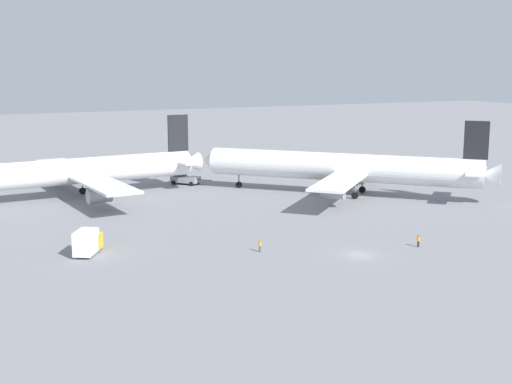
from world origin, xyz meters
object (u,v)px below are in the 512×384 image
(pushback_tug, at_px, (185,179))
(gse_catering_truck_tall, at_px, (88,242))
(ground_crew_wing_walker_right, at_px, (418,241))
(airliner_being_pushed, at_px, (343,168))
(airliner_at_gate_left, at_px, (72,172))
(ground_crew_marshaller_foreground, at_px, (260,246))

(pushback_tug, bearing_deg, gse_catering_truck_tall, -123.94)
(pushback_tug, xyz_separation_m, ground_crew_wing_walker_right, (11.20, -63.58, -0.32))
(gse_catering_truck_tall, xyz_separation_m, ground_crew_wing_walker_right, (42.68, -16.81, -0.85))
(airliner_being_pushed, xyz_separation_m, gse_catering_truck_tall, (-55.12, -21.45, -3.65))
(gse_catering_truck_tall, relative_size, ground_crew_wing_walker_right, 3.60)
(airliner_at_gate_left, distance_m, airliner_being_pushed, 52.38)
(ground_crew_marshaller_foreground, relative_size, ground_crew_wing_walker_right, 0.98)
(airliner_being_pushed, relative_size, ground_crew_wing_walker_right, 27.39)
(airliner_at_gate_left, relative_size, ground_crew_marshaller_foreground, 32.42)
(gse_catering_truck_tall, bearing_deg, ground_crew_wing_walker_right, -21.50)
(gse_catering_truck_tall, height_order, ground_crew_marshaller_foreground, gse_catering_truck_tall)
(ground_crew_marshaller_foreground, bearing_deg, pushback_tug, 79.86)
(airliner_being_pushed, distance_m, ground_crew_wing_walker_right, 40.48)
(ground_crew_marshaller_foreground, bearing_deg, airliner_at_gate_left, 106.43)
(airliner_at_gate_left, height_order, ground_crew_marshaller_foreground, airliner_at_gate_left)
(gse_catering_truck_tall, xyz_separation_m, ground_crew_marshaller_foreground, (21.46, -9.26, -0.88))
(ground_crew_marshaller_foreground, bearing_deg, ground_crew_wing_walker_right, -19.58)
(gse_catering_truck_tall, bearing_deg, pushback_tug, 56.06)
(pushback_tug, distance_m, ground_crew_wing_walker_right, 64.56)
(airliner_being_pushed, bearing_deg, gse_catering_truck_tall, -158.74)
(airliner_being_pushed, height_order, pushback_tug, airliner_being_pushed)
(airliner_at_gate_left, height_order, ground_crew_wing_walker_right, airliner_at_gate_left)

